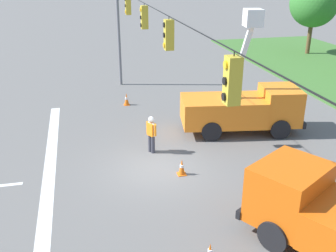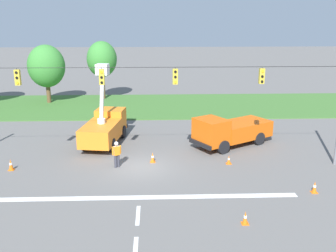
{
  "view_description": "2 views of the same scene",
  "coord_description": "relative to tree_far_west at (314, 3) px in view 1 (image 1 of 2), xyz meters",
  "views": [
    {
      "loc": [
        14.59,
        -2.9,
        8.13
      ],
      "look_at": [
        -1.83,
        0.91,
        1.15
      ],
      "focal_mm": 42.0,
      "sensor_mm": 36.0,
      "label": 1
    },
    {
      "loc": [
        0.85,
        -24.31,
        9.74
      ],
      "look_at": [
        1.92,
        4.43,
        1.56
      ],
      "focal_mm": 42.0,
      "sensor_mm": 36.0,
      "label": 2
    }
  ],
  "objects": [
    {
      "name": "road_worker",
      "position": [
        17.54,
        -18.68,
        -3.76
      ],
      "size": [
        0.58,
        0.41,
        1.77
      ],
      "color": "#383842",
      "rests_on": "ground"
    },
    {
      "name": "traffic_cone_lane_edge_a",
      "position": [
        19.89,
        -17.86,
        -4.42
      ],
      "size": [
        0.36,
        0.36,
        0.7
      ],
      "color": "orange",
      "rests_on": "ground"
    },
    {
      "name": "traffic_cone_foreground_left",
      "position": [
        10.71,
        -18.95,
        -4.38
      ],
      "size": [
        0.36,
        0.36,
        0.76
      ],
      "color": "orange",
      "rests_on": "ground"
    },
    {
      "name": "traffic_cone_near_bucket",
      "position": [
        25.04,
        -18.37,
        -4.47
      ],
      "size": [
        0.36,
        0.36,
        0.61
      ],
      "color": "orange",
      "rests_on": "ground"
    },
    {
      "name": "ground_plane",
      "position": [
        19.15,
        -18.76,
        -4.76
      ],
      "size": [
        200.0,
        200.0,
        0.0
      ],
      "primitive_type": "plane",
      "color": "#605E5B"
    },
    {
      "name": "tree_far_west",
      "position": [
        0.0,
        0.0,
        0.0
      ],
      "size": [
        4.8,
        4.23,
        6.97
      ],
      "color": "brown",
      "rests_on": "ground"
    },
    {
      "name": "lane_markings",
      "position": [
        19.15,
        -24.73,
        -4.75
      ],
      "size": [
        17.6,
        15.25,
        0.01
      ],
      "color": "silver",
      "rests_on": "ground"
    },
    {
      "name": "utility_truck_bucket_lift",
      "position": [
        16.17,
        -13.59,
        -3.4
      ],
      "size": [
        3.25,
        6.37,
        6.18
      ],
      "color": "orange",
      "rests_on": "ground"
    },
    {
      "name": "signal_gantry",
      "position": [
        19.16,
        -18.76,
        -0.18
      ],
      "size": [
        26.2,
        0.33,
        7.2
      ],
      "color": "slate",
      "rests_on": "ground"
    }
  ]
}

